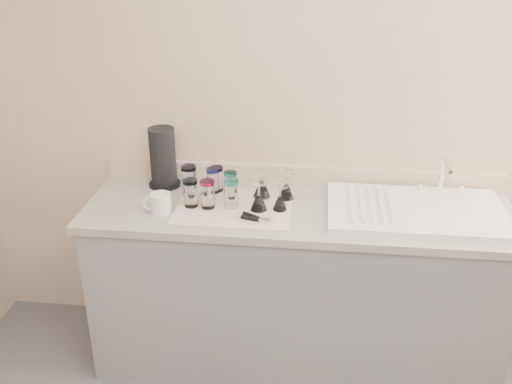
# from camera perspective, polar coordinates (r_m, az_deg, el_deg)

# --- Properties ---
(room_envelope) EXTENTS (3.54, 3.50, 2.52)m
(room_envelope) POSITION_cam_1_polar(r_m,az_deg,el_deg) (1.38, 2.76, 0.26)
(room_envelope) COLOR #535359
(room_envelope) RESTS_ON ground
(counter_unit) EXTENTS (2.06, 0.62, 0.90)m
(counter_unit) POSITION_cam_1_polar(r_m,az_deg,el_deg) (2.97, 3.97, -9.40)
(counter_unit) COLOR slate
(counter_unit) RESTS_ON ground
(sink_unit) EXTENTS (0.82, 0.50, 0.22)m
(sink_unit) POSITION_cam_1_polar(r_m,az_deg,el_deg) (2.78, 15.72, -1.80)
(sink_unit) COLOR white
(sink_unit) RESTS_ON counter_unit
(dish_towel) EXTENTS (0.55, 0.42, 0.01)m
(dish_towel) POSITION_cam_1_polar(r_m,az_deg,el_deg) (2.74, -2.21, -1.54)
(dish_towel) COLOR white
(dish_towel) RESTS_ON counter_unit
(tumbler_teal) EXTENTS (0.08, 0.08, 0.15)m
(tumbler_teal) POSITION_cam_1_polar(r_m,az_deg,el_deg) (2.85, -6.70, 1.22)
(tumbler_teal) COLOR white
(tumbler_teal) RESTS_ON dish_towel
(tumbler_cyan) EXTENTS (0.07, 0.07, 0.13)m
(tumbler_cyan) POSITION_cam_1_polar(r_m,az_deg,el_deg) (2.86, -4.32, 1.18)
(tumbler_cyan) COLOR white
(tumbler_cyan) RESTS_ON dish_towel
(tumbler_purple) EXTENTS (0.06, 0.06, 0.13)m
(tumbler_purple) POSITION_cam_1_polar(r_m,az_deg,el_deg) (2.82, -2.57, 0.82)
(tumbler_purple) COLOR white
(tumbler_purple) RESTS_ON dish_towel
(tumbler_magenta) EXTENTS (0.07, 0.07, 0.14)m
(tumbler_magenta) POSITION_cam_1_polar(r_m,az_deg,el_deg) (2.73, -6.55, -0.07)
(tumbler_magenta) COLOR white
(tumbler_magenta) RESTS_ON dish_towel
(tumbler_blue) EXTENTS (0.07, 0.07, 0.14)m
(tumbler_blue) POSITION_cam_1_polar(r_m,az_deg,el_deg) (2.71, -4.86, -0.19)
(tumbler_blue) COLOR white
(tumbler_blue) RESTS_ON dish_towel
(tumbler_lavender) EXTENTS (0.07, 0.07, 0.14)m
(tumbler_lavender) POSITION_cam_1_polar(r_m,az_deg,el_deg) (2.70, -2.50, -0.15)
(tumbler_lavender) COLOR white
(tumbler_lavender) RESTS_ON dish_towel
(tumbler_extra) EXTENTS (0.06, 0.06, 0.13)m
(tumbler_extra) POSITION_cam_1_polar(r_m,az_deg,el_deg) (2.88, -3.91, 1.35)
(tumbler_extra) COLOR white
(tumbler_extra) RESTS_ON dish_towel
(goblet_back_left) EXTENTS (0.09, 0.09, 0.15)m
(goblet_back_left) POSITION_cam_1_polar(r_m,az_deg,el_deg) (2.81, 0.58, 0.52)
(goblet_back_left) COLOR white
(goblet_back_left) RESTS_ON dish_towel
(goblet_back_right) EXTENTS (0.08, 0.08, 0.14)m
(goblet_back_right) POSITION_cam_1_polar(r_m,az_deg,el_deg) (2.80, 3.05, 0.27)
(goblet_back_right) COLOR white
(goblet_back_right) RESTS_ON dish_towel
(goblet_front_left) EXTENTS (0.08, 0.08, 0.15)m
(goblet_front_left) POSITION_cam_1_polar(r_m,az_deg,el_deg) (2.69, 0.28, -0.81)
(goblet_front_left) COLOR white
(goblet_front_left) RESTS_ON dish_towel
(goblet_front_right) EXTENTS (0.07, 0.07, 0.13)m
(goblet_front_right) POSITION_cam_1_polar(r_m,az_deg,el_deg) (2.69, 2.41, -0.93)
(goblet_front_right) COLOR white
(goblet_front_right) RESTS_ON dish_towel
(can_opener) EXTENTS (0.15, 0.10, 0.02)m
(can_opener) POSITION_cam_1_polar(r_m,az_deg,el_deg) (2.60, 0.11, -2.68)
(can_opener) COLOR silver
(can_opener) RESTS_ON dish_towel
(white_mug) EXTENTS (0.14, 0.11, 0.10)m
(white_mug) POSITION_cam_1_polar(r_m,az_deg,el_deg) (2.71, -9.55, -1.14)
(white_mug) COLOR silver
(white_mug) RESTS_ON counter_unit
(paper_towel_roll) EXTENTS (0.17, 0.17, 0.31)m
(paper_towel_roll) POSITION_cam_1_polar(r_m,az_deg,el_deg) (2.95, -9.29, 3.36)
(paper_towel_roll) COLOR black
(paper_towel_roll) RESTS_ON counter_unit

